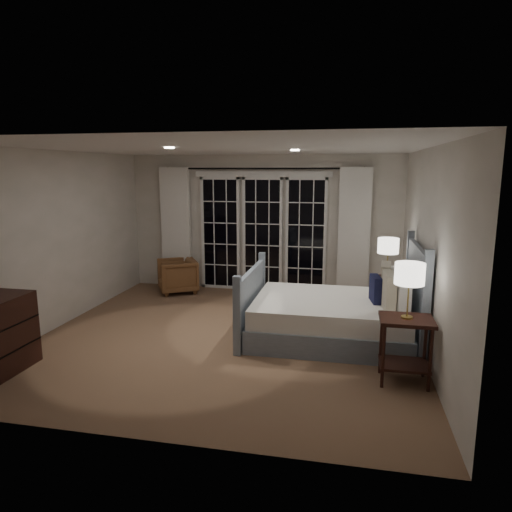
% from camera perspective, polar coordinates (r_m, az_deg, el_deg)
% --- Properties ---
extents(floor, '(5.00, 5.00, 0.00)m').
position_cam_1_polar(floor, '(6.32, -3.47, -9.93)').
color(floor, brown).
rests_on(floor, ground).
extents(ceiling, '(5.00, 5.00, 0.00)m').
position_cam_1_polar(ceiling, '(5.92, -3.75, 13.33)').
color(ceiling, silver).
rests_on(ceiling, wall_back).
extents(wall_left, '(0.02, 5.00, 2.50)m').
position_cam_1_polar(wall_left, '(7.07, -23.57, 1.87)').
color(wall_left, silver).
rests_on(wall_left, floor).
extents(wall_right, '(0.02, 5.00, 2.50)m').
position_cam_1_polar(wall_right, '(5.87, 20.67, 0.42)').
color(wall_right, silver).
rests_on(wall_right, floor).
extents(wall_back, '(5.00, 0.02, 2.50)m').
position_cam_1_polar(wall_back, '(8.41, 0.85, 4.06)').
color(wall_back, silver).
rests_on(wall_back, floor).
extents(wall_front, '(5.00, 0.02, 2.50)m').
position_cam_1_polar(wall_front, '(3.70, -13.78, -4.98)').
color(wall_front, silver).
rests_on(wall_front, floor).
extents(french_doors, '(2.50, 0.04, 2.20)m').
position_cam_1_polar(french_doors, '(8.39, 0.80, 2.94)').
color(french_doors, black).
rests_on(french_doors, wall_back).
extents(curtain_rod, '(3.50, 0.03, 0.03)m').
position_cam_1_polar(curtain_rod, '(8.26, 0.74, 10.89)').
color(curtain_rod, black).
rests_on(curtain_rod, wall_back).
extents(curtain_left, '(0.55, 0.10, 2.25)m').
position_cam_1_polar(curtain_left, '(8.77, -9.98, 3.51)').
color(curtain_left, white).
rests_on(curtain_left, curtain_rod).
extents(curtain_right, '(0.55, 0.10, 2.25)m').
position_cam_1_polar(curtain_right, '(8.16, 12.16, 2.90)').
color(curtain_right, white).
rests_on(curtain_right, curtain_rod).
extents(downlight_a, '(0.12, 0.12, 0.01)m').
position_cam_1_polar(downlight_a, '(6.36, 4.88, 13.04)').
color(downlight_a, white).
rests_on(downlight_a, ceiling).
extents(downlight_b, '(0.12, 0.12, 0.01)m').
position_cam_1_polar(downlight_b, '(5.74, -10.78, 13.15)').
color(downlight_b, white).
rests_on(downlight_b, ceiling).
extents(bed, '(2.21, 1.58, 1.29)m').
position_cam_1_polar(bed, '(6.20, 9.82, -7.30)').
color(bed, gray).
rests_on(bed, floor).
extents(nightstand_left, '(0.55, 0.44, 0.71)m').
position_cam_1_polar(nightstand_left, '(5.12, 18.17, -9.93)').
color(nightstand_left, '#321610').
rests_on(nightstand_left, floor).
extents(nightstand_right, '(0.47, 0.37, 0.61)m').
position_cam_1_polar(nightstand_right, '(7.31, 15.92, -4.18)').
color(nightstand_right, '#321610').
rests_on(nightstand_right, floor).
extents(lamp_left, '(0.30, 0.30, 0.59)m').
position_cam_1_polar(lamp_left, '(4.92, 18.65, -2.19)').
color(lamp_left, tan).
rests_on(lamp_left, nightstand_left).
extents(lamp_right, '(0.31, 0.31, 0.61)m').
position_cam_1_polar(lamp_right, '(7.17, 16.20, 1.19)').
color(lamp_right, tan).
rests_on(lamp_right, nightstand_right).
extents(armchair, '(0.92, 0.91, 0.62)m').
position_cam_1_polar(armchair, '(8.51, -9.79, -2.46)').
color(armchair, brown).
rests_on(armchair, floor).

